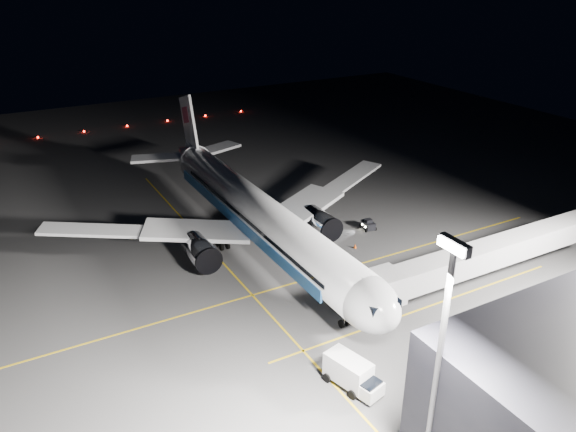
{
  "coord_description": "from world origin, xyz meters",
  "views": [
    {
      "loc": [
        61.81,
        -29.77,
        36.19
      ],
      "look_at": [
        3.66,
        2.37,
        6.0
      ],
      "focal_mm": 35.0,
      "sensor_mm": 36.0,
      "label": 1
    }
  ],
  "objects_px": {
    "airliner": "(256,212)",
    "floodlight_mast_south": "(440,350)",
    "baggage_tug": "(368,225)",
    "safety_cone_b": "(355,246)",
    "safety_cone_a": "(260,220)",
    "safety_cone_c": "(305,238)",
    "jet_bridge": "(480,257)",
    "service_truck": "(353,374)"
  },
  "relations": [
    {
      "from": "safety_cone_a",
      "to": "safety_cone_c",
      "type": "distance_m",
      "value": 9.11
    },
    {
      "from": "floodlight_mast_south",
      "to": "safety_cone_b",
      "type": "distance_m",
      "value": 40.18
    },
    {
      "from": "service_truck",
      "to": "baggage_tug",
      "type": "relative_size",
      "value": 2.55
    },
    {
      "from": "floodlight_mast_south",
      "to": "jet_bridge",
      "type": "bearing_deg",
      "value": 126.79
    },
    {
      "from": "safety_cone_a",
      "to": "safety_cone_b",
      "type": "bearing_deg",
      "value": 28.82
    },
    {
      "from": "safety_cone_a",
      "to": "safety_cone_b",
      "type": "height_order",
      "value": "safety_cone_b"
    },
    {
      "from": "safety_cone_c",
      "to": "service_truck",
      "type": "bearing_deg",
      "value": -22.38
    },
    {
      "from": "floodlight_mast_south",
      "to": "safety_cone_c",
      "type": "height_order",
      "value": "floodlight_mast_south"
    },
    {
      "from": "floodlight_mast_south",
      "to": "service_truck",
      "type": "relative_size",
      "value": 3.37
    },
    {
      "from": "floodlight_mast_south",
      "to": "airliner",
      "type": "bearing_deg",
      "value": 171.67
    },
    {
      "from": "jet_bridge",
      "to": "floodlight_mast_south",
      "type": "bearing_deg",
      "value": -53.21
    },
    {
      "from": "airliner",
      "to": "safety_cone_c",
      "type": "xyz_separation_m",
      "value": [
        1.74,
        6.86,
        -4.83
      ]
    },
    {
      "from": "safety_cone_c",
      "to": "safety_cone_a",
      "type": "bearing_deg",
      "value": -161.68
    },
    {
      "from": "baggage_tug",
      "to": "safety_cone_a",
      "type": "xyz_separation_m",
      "value": [
        -9.94,
        -12.87,
        -0.47
      ]
    },
    {
      "from": "floodlight_mast_south",
      "to": "safety_cone_c",
      "type": "distance_m",
      "value": 43.11
    },
    {
      "from": "airliner",
      "to": "floodlight_mast_south",
      "type": "bearing_deg",
      "value": -8.33
    },
    {
      "from": "safety_cone_c",
      "to": "baggage_tug",
      "type": "bearing_deg",
      "value": 82.69
    },
    {
      "from": "airliner",
      "to": "safety_cone_b",
      "type": "relative_size",
      "value": 93.84
    },
    {
      "from": "airliner",
      "to": "baggage_tug",
      "type": "bearing_deg",
      "value": 79.84
    },
    {
      "from": "jet_bridge",
      "to": "safety_cone_c",
      "type": "distance_m",
      "value": 24.47
    },
    {
      "from": "floodlight_mast_south",
      "to": "baggage_tug",
      "type": "relative_size",
      "value": 8.6
    },
    {
      "from": "baggage_tug",
      "to": "service_truck",
      "type": "bearing_deg",
      "value": -31.61
    },
    {
      "from": "service_truck",
      "to": "baggage_tug",
      "type": "height_order",
      "value": "service_truck"
    },
    {
      "from": "airliner",
      "to": "safety_cone_c",
      "type": "height_order",
      "value": "airliner"
    },
    {
      "from": "service_truck",
      "to": "safety_cone_c",
      "type": "xyz_separation_m",
      "value": [
        -28.11,
        11.58,
        -1.25
      ]
    },
    {
      "from": "airliner",
      "to": "safety_cone_a",
      "type": "bearing_deg",
      "value": 149.94
    },
    {
      "from": "jet_bridge",
      "to": "safety_cone_c",
      "type": "relative_size",
      "value": 52.19
    },
    {
      "from": "airliner",
      "to": "service_truck",
      "type": "height_order",
      "value": "airliner"
    },
    {
      "from": "baggage_tug",
      "to": "safety_cone_b",
      "type": "distance_m",
      "value": 6.59
    },
    {
      "from": "safety_cone_a",
      "to": "baggage_tug",
      "type": "bearing_deg",
      "value": 52.34
    },
    {
      "from": "service_truck",
      "to": "baggage_tug",
      "type": "distance_m",
      "value": 34.44
    },
    {
      "from": "baggage_tug",
      "to": "safety_cone_c",
      "type": "xyz_separation_m",
      "value": [
        -1.28,
        -10.01,
        -0.41
      ]
    },
    {
      "from": "baggage_tug",
      "to": "safety_cone_c",
      "type": "relative_size",
      "value": 3.65
    },
    {
      "from": "airliner",
      "to": "baggage_tug",
      "type": "relative_size",
      "value": 25.53
    },
    {
      "from": "jet_bridge",
      "to": "floodlight_mast_south",
      "type": "relative_size",
      "value": 1.66
    },
    {
      "from": "safety_cone_a",
      "to": "safety_cone_c",
      "type": "relative_size",
      "value": 0.82
    },
    {
      "from": "baggage_tug",
      "to": "safety_cone_a",
      "type": "distance_m",
      "value": 16.27
    },
    {
      "from": "service_truck",
      "to": "safety_cone_a",
      "type": "xyz_separation_m",
      "value": [
        -36.76,
        8.71,
        -1.3
      ]
    },
    {
      "from": "floodlight_mast_south",
      "to": "safety_cone_c",
      "type": "xyz_separation_m",
      "value": [
        -39.34,
        12.88,
        -12.04
      ]
    },
    {
      "from": "baggage_tug",
      "to": "floodlight_mast_south",
      "type": "bearing_deg",
      "value": -23.81
    },
    {
      "from": "jet_bridge",
      "to": "service_truck",
      "type": "xyz_separation_m",
      "value": [
        6.78,
        -22.77,
        -3.01
      ]
    },
    {
      "from": "floodlight_mast_south",
      "to": "safety_cone_b",
      "type": "bearing_deg",
      "value": 152.49
    }
  ]
}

